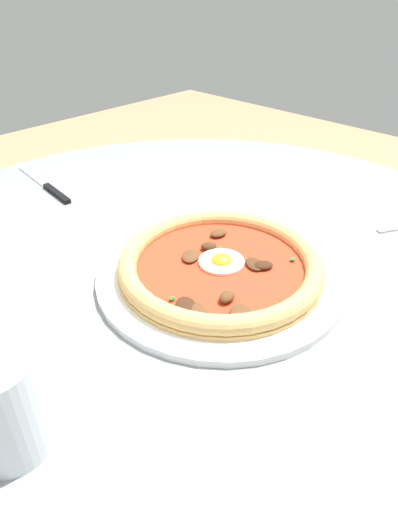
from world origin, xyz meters
The scene contains 4 objects.
dining_table centered at (0.00, 0.00, 0.59)m, with size 1.06×1.06×0.72m.
pizza_on_plate centered at (0.01, 0.05, 0.73)m, with size 0.33×0.33×0.04m.
water_glass centered at (0.33, 0.09, 0.76)m, with size 0.07×0.07×0.10m.
steak_knife centered at (0.02, -0.36, 0.72)m, with size 0.03×0.22×0.01m.
Camera 1 is at (0.39, 0.37, 1.07)m, focal length 31.25 mm.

